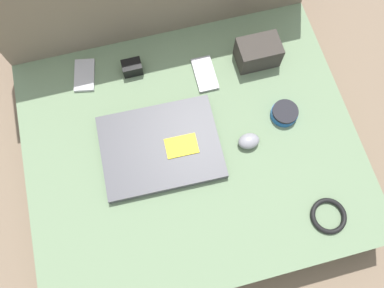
% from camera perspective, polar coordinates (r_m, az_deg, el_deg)
% --- Properties ---
extents(ground_plane, '(8.00, 8.00, 0.00)m').
position_cam_1_polar(ground_plane, '(1.23, -0.00, -2.73)').
color(ground_plane, '#7A6651').
extents(couch_seat, '(0.95, 0.79, 0.16)m').
position_cam_1_polar(couch_seat, '(1.15, -0.00, -1.61)').
color(couch_seat, slate).
rests_on(couch_seat, ground_plane).
extents(laptop, '(0.34, 0.26, 0.03)m').
position_cam_1_polar(laptop, '(1.06, -4.79, -0.48)').
color(laptop, '#47474C').
rests_on(laptop, couch_seat).
extents(computer_mouse, '(0.06, 0.05, 0.03)m').
position_cam_1_polar(computer_mouse, '(1.07, 8.65, 0.44)').
color(computer_mouse, gray).
rests_on(computer_mouse, couch_seat).
extents(speaker_puck, '(0.08, 0.08, 0.03)m').
position_cam_1_polar(speaker_puck, '(1.13, 13.91, 4.60)').
color(speaker_puck, '#1E569E').
rests_on(speaker_puck, couch_seat).
extents(phone_silver, '(0.06, 0.12, 0.01)m').
position_cam_1_polar(phone_silver, '(1.17, 1.96, 10.61)').
color(phone_silver, '#99999E').
rests_on(phone_silver, couch_seat).
extents(phone_black, '(0.08, 0.12, 0.01)m').
position_cam_1_polar(phone_black, '(1.21, -16.06, 10.05)').
color(phone_black, '#B7B7BC').
rests_on(phone_black, couch_seat).
extents(camera_pouch, '(0.13, 0.08, 0.08)m').
position_cam_1_polar(camera_pouch, '(1.18, 10.03, 13.56)').
color(camera_pouch, '#38332D').
rests_on(camera_pouch, couch_seat).
extents(charger_brick, '(0.06, 0.04, 0.04)m').
position_cam_1_polar(charger_brick, '(1.17, -9.10, 11.45)').
color(charger_brick, black).
rests_on(charger_brick, couch_seat).
extents(cable_coil, '(0.10, 0.10, 0.01)m').
position_cam_1_polar(cable_coil, '(1.09, 20.09, -10.25)').
color(cable_coil, black).
rests_on(cable_coil, couch_seat).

